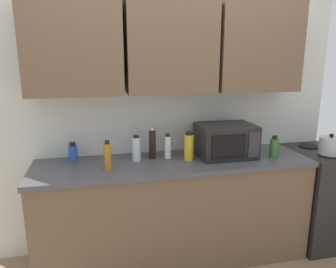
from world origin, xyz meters
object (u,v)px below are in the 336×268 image
object	(u,v)px
microwave	(226,140)
bottle_yellow_mustard	(189,147)
bottle_white_jar	(168,147)
bottle_soy_dark	(152,144)
stove_range	(328,194)
kettle	(330,146)
bottle_amber_vinegar	(108,157)
bottle_clear_tall	(136,149)
bottle_green_oil	(274,148)
bottle_blue_cleaner	(73,152)

from	to	relation	value
microwave	bottle_yellow_mustard	xyz separation A→B (m)	(-0.34, -0.04, -0.02)
bottle_white_jar	bottle_soy_dark	bearing A→B (deg)	170.29
stove_range	kettle	size ratio (longest dim) A/B	4.82
kettle	bottle_amber_vinegar	world-z (taller)	bottle_amber_vinegar
bottle_soy_dark	bottle_clear_tall	size ratio (longest dim) A/B	1.23
bottle_soy_dark	bottle_yellow_mustard	size ratio (longest dim) A/B	1.09
kettle	bottle_green_oil	world-z (taller)	kettle
stove_range	kettle	world-z (taller)	kettle
bottle_clear_tall	bottle_amber_vinegar	distance (m)	0.31
bottle_soy_dark	stove_range	bearing A→B (deg)	-4.30
bottle_soy_dark	bottle_white_jar	world-z (taller)	bottle_soy_dark
bottle_soy_dark	bottle_yellow_mustard	world-z (taller)	bottle_soy_dark
bottle_clear_tall	bottle_green_oil	bearing A→B (deg)	-8.46
kettle	bottle_green_oil	distance (m)	0.51
bottle_green_oil	kettle	bearing A→B (deg)	-7.31
bottle_white_jar	bottle_blue_cleaner	bearing A→B (deg)	171.55
bottle_clear_tall	stove_range	bearing A→B (deg)	-3.04
bottle_clear_tall	kettle	bearing A→B (deg)	-8.11
bottle_white_jar	bottle_amber_vinegar	xyz separation A→B (m)	(-0.51, -0.20, 0.01)
bottle_white_jar	stove_range	bearing A→B (deg)	-3.85
bottle_soy_dark	bottle_white_jar	size ratio (longest dim) A/B	1.24
bottle_amber_vinegar	bottle_white_jar	bearing A→B (deg)	21.60
bottle_yellow_mustard	bottle_amber_vinegar	distance (m)	0.68
microwave	kettle	bearing A→B (deg)	-11.84
bottle_yellow_mustard	bottle_white_jar	bearing A→B (deg)	149.71
bottle_green_oil	bottle_amber_vinegar	distance (m)	1.40
bottle_green_oil	bottle_blue_cleaner	distance (m)	1.70
bottle_blue_cleaner	bottle_amber_vinegar	size ratio (longest dim) A/B	0.65
bottle_white_jar	bottle_amber_vinegar	size ratio (longest dim) A/B	0.90
bottle_white_jar	bottle_green_oil	bearing A→B (deg)	-11.44
microwave	bottle_clear_tall	world-z (taller)	microwave
bottle_amber_vinegar	bottle_clear_tall	bearing A→B (deg)	38.80
stove_range	bottle_white_jar	world-z (taller)	bottle_white_jar
stove_range	bottle_amber_vinegar	distance (m)	2.16
bottle_white_jar	bottle_amber_vinegar	world-z (taller)	bottle_amber_vinegar
bottle_green_oil	bottle_white_jar	xyz separation A→B (m)	(-0.89, 0.18, 0.01)
bottle_blue_cleaner	bottle_clear_tall	world-z (taller)	bottle_clear_tall
kettle	bottle_clear_tall	distance (m)	1.68
stove_range	bottle_white_jar	size ratio (longest dim) A/B	4.27
microwave	bottle_soy_dark	size ratio (longest dim) A/B	1.81
microwave	bottle_white_jar	xyz separation A→B (m)	(-0.50, 0.06, -0.04)
bottle_soy_dark	bottle_clear_tall	distance (m)	0.15
kettle	bottle_soy_dark	bearing A→B (deg)	170.06
stove_range	bottle_yellow_mustard	world-z (taller)	bottle_yellow_mustard
bottle_blue_cleaner	kettle	bearing A→B (deg)	-9.42
bottle_soy_dark	bottle_amber_vinegar	distance (m)	0.44
stove_range	bottle_blue_cleaner	xyz separation A→B (m)	(-2.35, 0.22, 0.52)
bottle_soy_dark	bottle_amber_vinegar	size ratio (longest dim) A/B	1.11
bottle_soy_dark	bottle_blue_cleaner	xyz separation A→B (m)	(-0.66, 0.09, -0.06)
bottle_yellow_mustard	bottle_amber_vinegar	world-z (taller)	bottle_yellow_mustard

